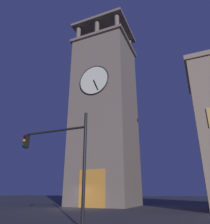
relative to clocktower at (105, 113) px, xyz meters
name	(u,v)px	position (x,y,z in m)	size (l,w,h in m)	color
ground_plane	(74,209)	(0.99, 5.52, -11.95)	(200.00, 200.00, 0.00)	#424247
clocktower	(105,113)	(0.00, 0.00, 0.00)	(8.15, 7.76, 29.01)	#75665B
traffic_signal_near	(62,151)	(-4.76, 16.42, -8.40)	(4.10, 0.41, 5.49)	black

